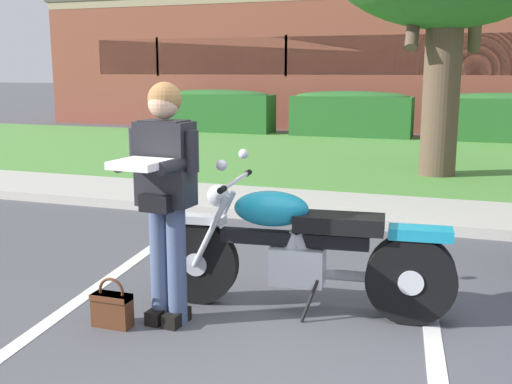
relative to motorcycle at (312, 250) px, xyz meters
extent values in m
plane|color=#4C4C51|center=(0.26, -0.80, -0.48)|extent=(140.00, 140.00, 0.00)
cube|color=#B7B2A8|center=(0.26, 2.67, -0.42)|extent=(60.00, 0.20, 0.12)
cube|color=#B7B2A8|center=(0.26, 3.52, -0.44)|extent=(60.00, 1.50, 0.08)
cube|color=#518E3D|center=(0.26, 8.22, -0.45)|extent=(60.00, 7.90, 0.06)
cube|color=silver|center=(-1.76, -0.60, -0.48)|extent=(0.61, 4.39, 0.01)
cube|color=silver|center=(0.94, -0.60, -0.48)|extent=(0.61, 4.39, 0.01)
cylinder|color=black|center=(-0.88, -0.09, -0.16)|extent=(0.65, 0.16, 0.64)
cylinder|color=silver|center=(-0.88, -0.09, -0.16)|extent=(0.19, 0.14, 0.18)
cylinder|color=black|center=(0.71, 0.07, -0.16)|extent=(0.65, 0.24, 0.64)
cylinder|color=silver|center=(0.71, 0.07, -0.16)|extent=(0.20, 0.22, 0.18)
cube|color=silver|center=(-0.88, -0.09, 0.19)|extent=(0.45, 0.18, 0.06)
cube|color=teal|center=(0.76, 0.07, 0.18)|extent=(0.46, 0.24, 0.08)
cylinder|color=silver|center=(-0.74, -0.16, 0.12)|extent=(0.31, 0.07, 0.58)
cylinder|color=silver|center=(-0.76, 0.00, 0.12)|extent=(0.31, 0.07, 0.58)
sphere|color=silver|center=(-0.71, -0.08, 0.38)|extent=(0.17, 0.17, 0.17)
cylinder|color=silver|center=(-0.57, -0.06, 0.50)|extent=(0.10, 0.72, 0.03)
cylinder|color=black|center=(-0.54, -0.42, 0.50)|extent=(0.05, 0.10, 0.04)
cylinder|color=black|center=(-0.61, 0.30, 0.50)|extent=(0.05, 0.10, 0.04)
sphere|color=silver|center=(-0.56, -0.36, 0.66)|extent=(0.08, 0.08, 0.08)
sphere|color=silver|center=(-0.62, 0.23, 0.66)|extent=(0.08, 0.08, 0.08)
cube|color=black|center=(-0.14, -0.02, 0.08)|extent=(1.10, 0.21, 0.10)
ellipsoid|color=teal|center=(-0.31, -0.03, 0.30)|extent=(0.59, 0.37, 0.26)
cube|color=black|center=(0.19, 0.02, 0.22)|extent=(0.66, 0.34, 0.12)
cube|color=silver|center=(-0.11, -0.01, -0.12)|extent=(0.42, 0.28, 0.28)
cylinder|color=silver|center=(-0.14, -0.02, 0.04)|extent=(0.19, 0.14, 0.21)
cylinder|color=silver|center=(-0.07, -0.01, 0.04)|extent=(0.19, 0.14, 0.21)
cylinder|color=silver|center=(0.25, 0.16, -0.22)|extent=(0.60, 0.14, 0.08)
cylinder|color=silver|center=(0.44, 0.18, -0.22)|extent=(0.60, 0.14, 0.08)
cylinder|color=black|center=(0.03, -0.16, -0.33)|extent=(0.11, 0.13, 0.30)
cube|color=black|center=(-0.85, -0.53, -0.43)|extent=(0.13, 0.25, 0.10)
cube|color=black|center=(-0.99, -0.52, -0.43)|extent=(0.13, 0.25, 0.10)
cylinder|color=#47567A|center=(-0.85, -0.51, -0.05)|extent=(0.14, 0.14, 0.86)
cylinder|color=#47567A|center=(-0.99, -0.50, -0.05)|extent=(0.14, 0.14, 0.86)
cube|color=#232328|center=(-0.92, -0.51, 0.67)|extent=(0.40, 0.25, 0.58)
cube|color=#232328|center=(-0.92, -0.51, 0.94)|extent=(0.31, 0.22, 0.06)
sphere|color=tan|center=(-0.92, -0.51, 1.08)|extent=(0.21, 0.21, 0.21)
sphere|color=olive|center=(-0.92, -0.49, 1.11)|extent=(0.23, 0.23, 0.23)
cube|color=black|center=(-0.93, -0.64, 0.42)|extent=(0.23, 0.12, 0.12)
cylinder|color=#232328|center=(-0.77, -0.68, 0.69)|extent=(0.12, 0.35, 0.09)
cylinder|color=#232328|center=(-1.09, -0.66, 0.69)|extent=(0.12, 0.35, 0.09)
cylinder|color=#232328|center=(-0.70, -0.55, 0.77)|extent=(0.10, 0.10, 0.28)
cylinder|color=#232328|center=(-1.14, -0.51, 0.77)|extent=(0.10, 0.10, 0.28)
cube|color=white|center=(-0.94, -0.81, 0.71)|extent=(0.34, 0.34, 0.05)
cube|color=#562D19|center=(-1.26, -0.72, -0.36)|extent=(0.28, 0.12, 0.24)
cube|color=#562D19|center=(-1.26, -0.72, -0.26)|extent=(0.28, 0.13, 0.04)
torus|color=#562D19|center=(-1.26, -0.72, -0.22)|extent=(0.20, 0.02, 0.20)
cylinder|color=brown|center=(0.54, 6.38, 0.85)|extent=(0.59, 0.59, 2.65)
cylinder|color=brown|center=(1.00, 6.38, 2.04)|extent=(0.21, 1.05, 0.96)
cylinder|color=brown|center=(0.07, 6.38, 2.39)|extent=(0.21, 1.12, 1.61)
cube|color=#286028|center=(-5.83, 12.06, 0.07)|extent=(3.25, 0.90, 1.10)
ellipsoid|color=#286028|center=(-5.83, 12.06, 0.62)|extent=(3.09, 0.84, 0.28)
cube|color=#286028|center=(-1.98, 12.06, 0.07)|extent=(3.17, 0.90, 1.10)
ellipsoid|color=#286028|center=(-1.98, 12.06, 0.62)|extent=(3.01, 0.84, 0.28)
cube|color=#286028|center=(1.86, 12.06, 0.07)|extent=(3.35, 0.90, 1.10)
ellipsoid|color=#286028|center=(1.86, 12.06, 0.62)|extent=(3.18, 0.84, 0.28)
cube|color=brown|center=(-0.01, 17.78, 1.51)|extent=(25.03, 8.28, 3.99)
cube|color=#1E282D|center=(-0.01, 13.67, 1.71)|extent=(21.28, 0.06, 1.10)
cube|color=brown|center=(-8.52, 13.66, 1.71)|extent=(0.08, 0.04, 1.20)
cube|color=brown|center=(-4.27, 13.66, 1.71)|extent=(0.08, 0.04, 1.20)
cube|color=brown|center=(-0.01, 13.66, 1.71)|extent=(0.08, 0.04, 1.20)
camera|label=1|loc=(1.05, -4.26, 1.30)|focal=43.41mm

